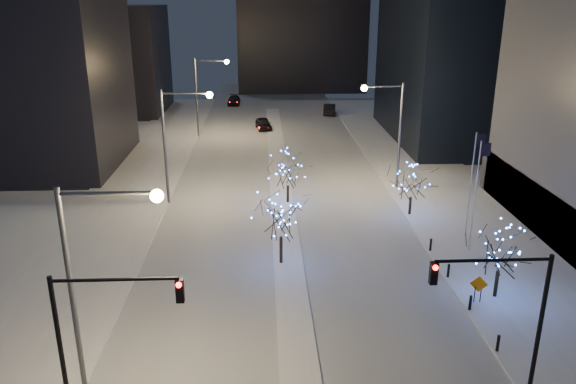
{
  "coord_description": "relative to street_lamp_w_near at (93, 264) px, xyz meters",
  "views": [
    {
      "loc": [
        -1.61,
        -19.88,
        17.29
      ],
      "look_at": [
        0.0,
        15.25,
        5.0
      ],
      "focal_mm": 35.0,
      "sensor_mm": 36.0,
      "label": 1
    }
  ],
  "objects": [
    {
      "name": "west_sidewalk",
      "position": [
        -5.06,
        18.0,
        -6.42
      ],
      "size": [
        8.0,
        90.0,
        0.15
      ],
      "primitive_type": "cube",
      "color": "white",
      "rests_on": "ground"
    },
    {
      "name": "traffic_signal_west",
      "position": [
        0.5,
        -2.0,
        -1.74
      ],
      "size": [
        5.26,
        0.43,
        7.0
      ],
      "color": "black",
      "rests_on": "ground"
    },
    {
      "name": "car_near",
      "position": [
        7.44,
        53.81,
        -5.71
      ],
      "size": [
        2.51,
        4.84,
        1.57
      ],
      "primitive_type": "imported",
      "rotation": [
        0.0,
        0.0,
        0.15
      ],
      "color": "black",
      "rests_on": "ground"
    },
    {
      "name": "holiday_tree_median_near",
      "position": [
        8.44,
        12.6,
        -2.93
      ],
      "size": [
        4.68,
        4.68,
        5.27
      ],
      "color": "black",
      "rests_on": "median"
    },
    {
      "name": "filler_west_near",
      "position": [
        -19.06,
        38.0,
        5.5
      ],
      "size": [
        22.0,
        18.0,
        24.0
      ],
      "primitive_type": "cube",
      "color": "black",
      "rests_on": "ground"
    },
    {
      "name": "road",
      "position": [
        8.94,
        33.0,
        -6.49
      ],
      "size": [
        20.0,
        130.0,
        0.02
      ],
      "primitive_type": "cube",
      "color": "silver",
      "rests_on": "ground"
    },
    {
      "name": "filler_west_far",
      "position": [
        -17.06,
        68.0,
        1.5
      ],
      "size": [
        18.0,
        16.0,
        16.0
      ],
      "primitive_type": "cube",
      "color": "black",
      "rests_on": "ground"
    },
    {
      "name": "holiday_tree_plaza_near",
      "position": [
        21.2,
        7.47,
        -3.45
      ],
      "size": [
        3.95,
        3.95,
        4.36
      ],
      "color": "black",
      "rests_on": "east_sidewalk"
    },
    {
      "name": "street_lamp_w_far",
      "position": [
        0.0,
        50.0,
        0.0
      ],
      "size": [
        4.4,
        0.56,
        10.0
      ],
      "color": "#595E66",
      "rests_on": "ground"
    },
    {
      "name": "street_lamp_east",
      "position": [
        19.02,
        28.0,
        -0.05
      ],
      "size": [
        3.9,
        0.56,
        10.0
      ],
      "color": "#595E66",
      "rests_on": "ground"
    },
    {
      "name": "flagpoles",
      "position": [
        22.3,
        15.25,
        -1.7
      ],
      "size": [
        1.35,
        2.6,
        8.0
      ],
      "color": "silver",
      "rests_on": "east_sidewalk"
    },
    {
      "name": "traffic_signal_east",
      "position": [
        17.88,
        -1.0,
        -1.74
      ],
      "size": [
        5.26,
        0.43,
        7.0
      ],
      "color": "black",
      "rests_on": "ground"
    },
    {
      "name": "street_lamp_w_mid",
      "position": [
        0.0,
        25.0,
        0.0
      ],
      "size": [
        4.4,
        0.56,
        10.0
      ],
      "color": "#595E66",
      "rests_on": "ground"
    },
    {
      "name": "car_far",
      "position": [
        2.54,
        72.74,
        -5.78
      ],
      "size": [
        2.07,
        4.98,
        1.44
      ],
      "primitive_type": "imported",
      "rotation": [
        0.0,
        0.0,
        -0.01
      ],
      "color": "black",
      "rests_on": "ground"
    },
    {
      "name": "construction_sign",
      "position": [
        19.86,
        6.81,
        -5.32
      ],
      "size": [
        1.02,
        0.3,
        1.72
      ],
      "rotation": [
        0.0,
        0.0,
        -0.26
      ],
      "color": "black",
      "rests_on": "east_sidewalk"
    },
    {
      "name": "holiday_tree_median_far",
      "position": [
        9.44,
        24.45,
        -3.53
      ],
      "size": [
        3.59,
        3.59,
        4.39
      ],
      "color": "black",
      "rests_on": "median"
    },
    {
      "name": "street_lamp_w_near",
      "position": [
        0.0,
        0.0,
        0.0
      ],
      "size": [
        4.4,
        0.56,
        10.0
      ],
      "color": "#595E66",
      "rests_on": "ground"
    },
    {
      "name": "holiday_tree_plaza_far",
      "position": [
        19.44,
        21.11,
        -3.56
      ],
      "size": [
        3.72,
        3.72,
        4.36
      ],
      "color": "black",
      "rests_on": "east_sidewalk"
    },
    {
      "name": "east_sidewalk",
      "position": [
        23.94,
        18.0,
        -6.42
      ],
      "size": [
        10.0,
        90.0,
        0.15
      ],
      "primitive_type": "cube",
      "color": "white",
      "rests_on": "ground"
    },
    {
      "name": "car_mid",
      "position": [
        17.71,
        63.87,
        -5.68
      ],
      "size": [
        2.44,
        5.18,
        1.64
      ],
      "primitive_type": "imported",
      "rotation": [
        0.0,
        0.0,
        3.0
      ],
      "color": "black",
      "rests_on": "ground"
    },
    {
      "name": "bollards",
      "position": [
        19.14,
        8.0,
        -5.9
      ],
      "size": [
        0.16,
        12.16,
        0.9
      ],
      "color": "black",
      "rests_on": "east_sidewalk"
    },
    {
      "name": "median",
      "position": [
        8.94,
        28.0,
        -6.42
      ],
      "size": [
        2.0,
        80.0,
        0.15
      ],
      "primitive_type": "cube",
      "color": "white",
      "rests_on": "ground"
    }
  ]
}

